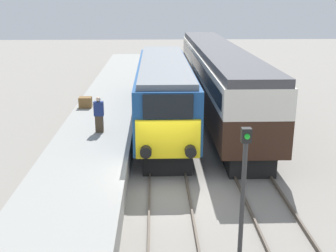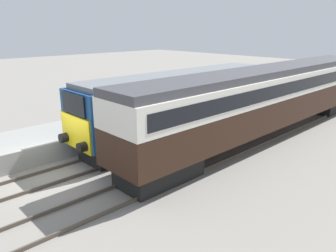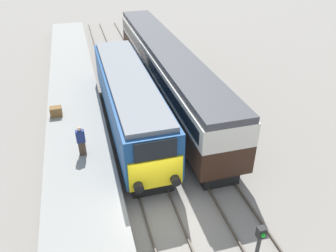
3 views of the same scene
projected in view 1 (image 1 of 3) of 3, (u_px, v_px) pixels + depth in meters
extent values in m
plane|color=gray|center=(169.00, 195.00, 15.43)|extent=(120.00, 120.00, 0.00)
cube|color=gray|center=(103.00, 122.00, 22.84)|extent=(3.50, 50.00, 0.96)
cube|color=#4C4238|center=(151.00, 147.00, 20.17)|extent=(0.07, 60.00, 0.14)
cube|color=#4C4238|center=(180.00, 147.00, 20.21)|extent=(0.07, 60.00, 0.14)
cube|color=#4C4238|center=(221.00, 147.00, 20.27)|extent=(0.07, 60.00, 0.14)
cube|color=#4C4238|center=(251.00, 146.00, 20.32)|extent=(0.07, 60.00, 0.14)
cube|color=black|center=(166.00, 148.00, 18.84)|extent=(2.03, 4.00, 1.00)
cube|color=black|center=(162.00, 102.00, 27.00)|extent=(2.03, 4.00, 1.00)
cube|color=navy|center=(164.00, 89.00, 22.40)|extent=(2.70, 13.54, 2.58)
cube|color=yellow|center=(168.00, 139.00, 16.04)|extent=(2.48, 0.10, 1.55)
cube|color=black|center=(168.00, 106.00, 15.67)|extent=(1.89, 0.10, 0.93)
cube|color=slate|center=(164.00, 62.00, 21.99)|extent=(2.38, 12.99, 0.24)
cylinder|color=black|center=(146.00, 152.00, 15.94)|extent=(0.44, 0.35, 0.44)
cylinder|color=black|center=(191.00, 151.00, 15.99)|extent=(0.44, 0.35, 0.44)
cube|color=black|center=(244.00, 152.00, 18.38)|extent=(1.89, 3.60, 0.95)
cube|color=black|center=(201.00, 79.00, 35.10)|extent=(1.89, 3.60, 0.95)
cube|color=#331E14|center=(217.00, 84.00, 26.37)|extent=(2.70, 21.89, 1.56)
cube|color=silver|center=(217.00, 62.00, 25.96)|extent=(2.71, 21.89, 1.23)
cube|color=black|center=(217.00, 62.00, 25.96)|extent=(2.75, 21.01, 0.68)
cube|color=#424247|center=(218.00, 49.00, 25.73)|extent=(2.48, 21.89, 0.36)
cube|color=#473828|center=(99.00, 124.00, 19.45)|extent=(0.36, 0.24, 0.80)
cube|color=navy|center=(99.00, 109.00, 19.23)|extent=(0.44, 0.26, 0.66)
sphere|color=beige|center=(98.00, 99.00, 19.11)|extent=(0.22, 0.22, 0.22)
cylinder|color=#333333|center=(242.00, 209.00, 10.69)|extent=(0.12, 0.12, 3.60)
cube|color=black|center=(246.00, 135.00, 10.11)|extent=(0.24, 0.20, 0.36)
sphere|color=green|center=(247.00, 137.00, 10.00)|extent=(0.14, 0.14, 0.14)
cube|color=brown|center=(85.00, 102.00, 23.86)|extent=(0.70, 0.56, 0.60)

